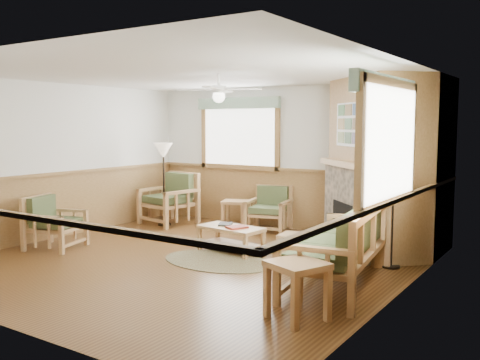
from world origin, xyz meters
The scene contains 23 objects.
floor centered at (0.00, 0.00, -0.01)m, with size 6.00×6.00×0.01m, color #593718.
ceiling centered at (0.00, 0.00, 2.70)m, with size 6.00×6.00×0.01m, color white.
wall_back centered at (0.00, 3.00, 1.35)m, with size 6.00×0.02×2.70m, color white.
wall_left centered at (-3.00, 0.00, 1.35)m, with size 0.02×6.00×2.70m, color white.
wall_right centered at (3.00, 0.00, 1.35)m, with size 0.02×6.00×2.70m, color white.
wainscot centered at (0.00, 0.00, 0.55)m, with size 6.00×6.00×1.10m, color olive, non-canonical shape.
fireplace centered at (2.05, 2.05, 1.35)m, with size 2.20×2.20×2.70m, color olive, non-canonical shape.
window_back centered at (-1.10, 2.96, 2.53)m, with size 1.90×0.16×1.50m, color white, non-canonical shape.
window_right centered at (2.96, -0.20, 2.53)m, with size 0.16×1.90×1.50m, color white, non-canonical shape.
ceiling_fan centered at (0.30, 0.30, 2.66)m, with size 1.24×1.24×0.36m, color white, non-canonical shape.
sofa centered at (2.26, 0.11, 0.50)m, with size 0.90×2.20×1.01m, color tan, non-canonical shape.
armchair_back_left centered at (-2.21, 2.07, 0.51)m, with size 0.90×0.90×1.01m, color tan, non-canonical shape.
armchair_back_right centered at (-0.17, 2.55, 0.41)m, with size 0.74×0.74×0.83m, color tan, non-canonical shape.
armchair_left centered at (-2.32, -0.55, 0.42)m, with size 0.75×0.75×0.84m, color tan, non-canonical shape.
coffee_table centered at (0.19, 0.76, 0.20)m, with size 1.01×0.51×0.41m, color tan, non-canonical shape.
end_table_chairs centered at (-0.94, 2.55, 0.26)m, with size 0.46×0.44×0.51m, color tan, non-canonical shape.
end_table_sofa centered at (2.37, -1.23, 0.30)m, with size 0.53×0.51×0.60m, color tan, non-canonical shape.
footstool centered at (1.24, 0.90, 0.19)m, with size 0.44×0.44×0.38m, color tan, non-canonical shape.
braided_rug centered at (0.34, 0.20, 0.01)m, with size 1.73×1.73×0.01m, color brown.
floor_lamp_left centered at (-2.18, 1.90, 0.82)m, with size 0.37×0.37×1.63m, color black, non-canonical shape.
floor_lamp_right centered at (2.55, 1.26, 0.79)m, with size 0.36×0.36×1.59m, color black, non-canonical shape.
book_red centered at (0.34, 0.71, 0.44)m, with size 0.22×0.30×0.03m, color maroon.
book_dark centered at (0.04, 0.83, 0.43)m, with size 0.20×0.27×0.03m, color black.
Camera 1 is at (4.79, -5.97, 1.98)m, focal length 40.00 mm.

